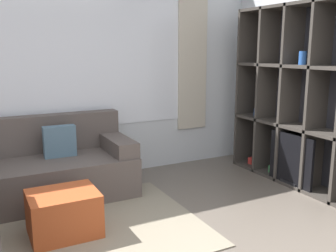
% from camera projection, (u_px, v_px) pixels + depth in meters
% --- Properties ---
extents(wall_back, '(5.60, 0.11, 2.70)m').
position_uv_depth(wall_back, '(93.00, 69.00, 4.56)').
color(wall_back, silver).
rests_on(wall_back, ground_plane).
extents(wall_right, '(0.07, 4.04, 2.70)m').
position_uv_depth(wall_right, '(319.00, 71.00, 4.31)').
color(wall_right, silver).
rests_on(wall_right, ground_plane).
extents(area_rug, '(2.94, 1.68, 0.01)m').
position_uv_depth(area_rug, '(32.00, 242.00, 3.14)').
color(area_rug, gray).
rests_on(area_rug, ground_plane).
extents(shelving_unit, '(0.35, 2.05, 2.10)m').
position_uv_depth(shelving_unit, '(304.00, 100.00, 4.31)').
color(shelving_unit, '#232328').
rests_on(shelving_unit, ground_plane).
extents(couch_main, '(1.79, 0.88, 0.86)m').
position_uv_depth(couch_main, '(48.00, 170.00, 4.04)').
color(couch_main, '#564C47').
rests_on(couch_main, ground_plane).
extents(ottoman, '(0.58, 0.48, 0.39)m').
position_uv_depth(ottoman, '(64.00, 214.00, 3.23)').
color(ottoman, '#B74C23').
rests_on(ottoman, ground_plane).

